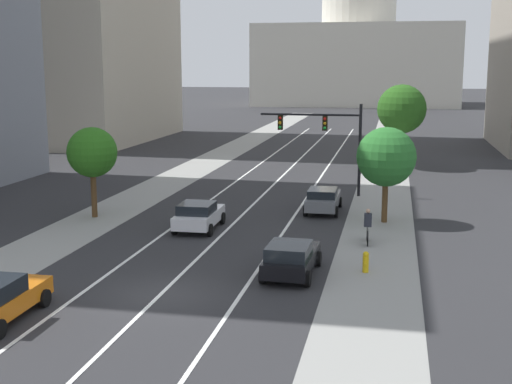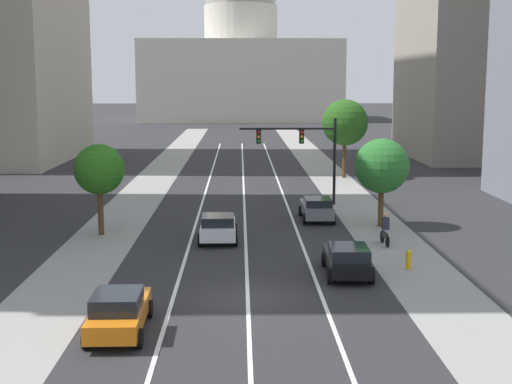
{
  "view_description": "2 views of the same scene",
  "coord_description": "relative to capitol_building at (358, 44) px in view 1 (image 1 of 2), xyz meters",
  "views": [
    {
      "loc": [
        8.45,
        -23.84,
        8.55
      ],
      "look_at": [
        0.22,
        17.21,
        0.84
      ],
      "focal_mm": 48.55,
      "sensor_mm": 36.0,
      "label": 1
    },
    {
      "loc": [
        -0.29,
        -27.31,
        8.64
      ],
      "look_at": [
        0.75,
        18.3,
        1.43
      ],
      "focal_mm": 49.87,
      "sensor_mm": 36.0,
      "label": 2
    }
  ],
  "objects": [
    {
      "name": "street_tree_mid_left",
      "position": [
        -8.13,
        -118.67,
        -9.39
      ],
      "size": [
        2.82,
        2.82,
        5.14
      ],
      "color": "#51381E",
      "rests_on": "ground"
    },
    {
      "name": "cyclist",
      "position": [
        7.35,
        -121.62,
        -12.24
      ],
      "size": [
        0.38,
        1.7,
        1.72
      ],
      "rotation": [
        0.0,
        0.0,
        1.64
      ],
      "color": "black",
      "rests_on": "ground"
    },
    {
      "name": "lane_stripe_left",
      "position": [
        -2.99,
        -105.77,
        -13.08
      ],
      "size": [
        0.16,
        90.0,
        0.01
      ],
      "primitive_type": "cube",
      "color": "white",
      "rests_on": "ground"
    },
    {
      "name": "car_black",
      "position": [
        4.47,
        -127.47,
        -12.33
      ],
      "size": [
        2.13,
        4.35,
        1.46
      ],
      "rotation": [
        0.0,
        0.0,
        1.54
      ],
      "color": "black",
      "rests_on": "ground"
    },
    {
      "name": "ground_plane",
      "position": [
        0.0,
        -90.77,
        -13.09
      ],
      "size": [
        400.0,
        400.0,
        0.0
      ],
      "primitive_type": "plane",
      "color": "#2B2B2D"
    },
    {
      "name": "street_tree_far_right",
      "position": [
        8.98,
        -95.51,
        -8.17
      ],
      "size": [
        4.07,
        4.07,
        6.97
      ],
      "color": "#51381E",
      "rests_on": "ground"
    },
    {
      "name": "fire_hydrant",
      "position": [
        7.47,
        -126.43,
        -12.62
      ],
      "size": [
        0.26,
        0.35,
        0.91
      ],
      "color": "yellow",
      "rests_on": "ground"
    },
    {
      "name": "lane_stripe_right",
      "position": [
        2.99,
        -105.77,
        -13.08
      ],
      "size": [
        0.16,
        90.0,
        0.01
      ],
      "primitive_type": "cube",
      "color": "white",
      "rests_on": "ground"
    },
    {
      "name": "car_white",
      "position": [
        -1.49,
        -120.4,
        -12.32
      ],
      "size": [
        2.14,
        4.15,
        1.48
      ],
      "rotation": [
        0.0,
        0.0,
        1.59
      ],
      "color": "silver",
      "rests_on": "ground"
    },
    {
      "name": "lane_stripe_center",
      "position": [
        0.0,
        -105.77,
        -13.08
      ],
      "size": [
        0.16,
        90.0,
        0.01
      ],
      "primitive_type": "cube",
      "color": "white",
      "rests_on": "ground"
    },
    {
      "name": "sidewalk_left",
      "position": [
        -7.82,
        -95.77,
        -13.08
      ],
      "size": [
        3.7,
        130.0,
        0.01
      ],
      "primitive_type": "cube",
      "color": "gray",
      "rests_on": "ground"
    },
    {
      "name": "car_gray",
      "position": [
        4.48,
        -114.72,
        -12.32
      ],
      "size": [
        1.97,
        4.24,
        1.45
      ],
      "rotation": [
        0.0,
        0.0,
        1.57
      ],
      "color": "slate",
      "rests_on": "ground"
    },
    {
      "name": "street_tree_near_right",
      "position": [
        8.07,
        -116.75,
        -9.47
      ],
      "size": [
        3.24,
        3.24,
        5.26
      ],
      "color": "#51381E",
      "rests_on": "ground"
    },
    {
      "name": "sidewalk_right",
      "position": [
        7.82,
        -95.77,
        -13.08
      ],
      "size": [
        3.7,
        130.0,
        0.01
      ],
      "primitive_type": "cube",
      "color": "gray",
      "rests_on": "ground"
    },
    {
      "name": "traffic_signal_mast",
      "position": [
        4.14,
        -109.25,
        -8.91
      ],
      "size": [
        6.69,
        0.39,
        6.05
      ],
      "color": "black",
      "rests_on": "ground"
    },
    {
      "name": "capitol_building",
      "position": [
        0.0,
        0.0,
        0.0
      ],
      "size": [
        42.12,
        28.76,
        39.03
      ],
      "color": "beige",
      "rests_on": "ground"
    }
  ]
}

